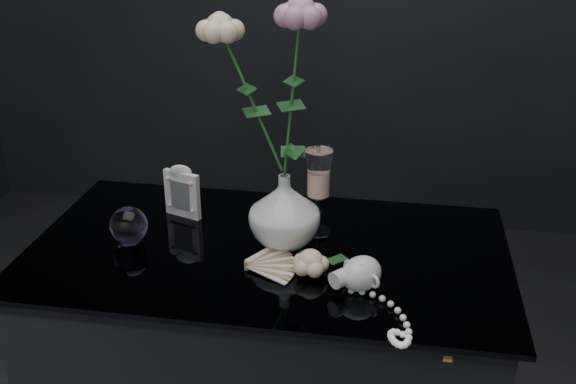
% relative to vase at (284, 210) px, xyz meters
% --- Properties ---
extents(table, '(1.05, 0.58, 0.76)m').
position_rel_vase_xyz_m(table, '(-0.03, -0.03, -0.46)').
color(table, black).
rests_on(table, ground).
extents(vase, '(0.19, 0.19, 0.16)m').
position_rel_vase_xyz_m(vase, '(0.00, 0.00, 0.00)').
color(vase, silver).
rests_on(vase, table).
extents(wine_glass, '(0.08, 0.08, 0.20)m').
position_rel_vase_xyz_m(wine_glass, '(0.07, 0.06, 0.02)').
color(wine_glass, white).
rests_on(wine_glass, table).
extents(picture_frame, '(0.12, 0.10, 0.13)m').
position_rel_vase_xyz_m(picture_frame, '(-0.26, 0.10, -0.02)').
color(picture_frame, silver).
rests_on(picture_frame, table).
extents(paperweight, '(0.11, 0.11, 0.08)m').
position_rel_vase_xyz_m(paperweight, '(-0.34, -0.05, -0.04)').
color(paperweight, '#AF81D2').
rests_on(paperweight, table).
extents(paper_fan, '(0.21, 0.17, 0.02)m').
position_rel_vase_xyz_m(paper_fan, '(-0.06, -0.12, -0.07)').
color(paper_fan, beige).
rests_on(paper_fan, table).
extents(loose_rose, '(0.16, 0.19, 0.06)m').
position_rel_vase_xyz_m(loose_rose, '(0.07, -0.12, -0.05)').
color(loose_rose, '#FFC7A4').
rests_on(loose_rose, table).
extents(pearl_jar, '(0.35, 0.35, 0.07)m').
position_rel_vase_xyz_m(pearl_jar, '(0.18, -0.15, -0.05)').
color(pearl_jar, silver).
rests_on(pearl_jar, table).
extents(roses, '(0.24, 0.11, 0.42)m').
position_rel_vase_xyz_m(roses, '(-0.03, 0.01, 0.28)').
color(roses, beige).
rests_on(roses, vase).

